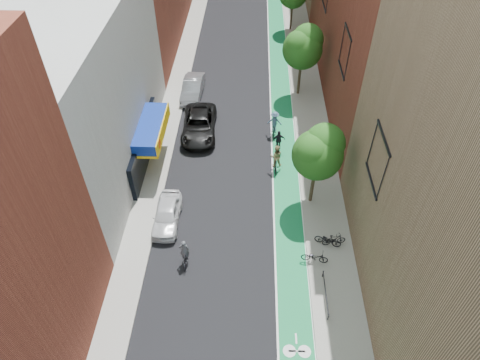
# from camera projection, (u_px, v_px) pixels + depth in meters

# --- Properties ---
(ground) EXTENTS (160.00, 160.00, 0.00)m
(ground) POSITION_uv_depth(u_px,v_px,m) (223.00, 331.00, 23.51)
(ground) COLOR black
(ground) RESTS_ON ground
(bike_lane) EXTENTS (2.00, 68.00, 0.01)m
(bike_lane) POSITION_uv_depth(u_px,v_px,m) (280.00, 83.00, 42.14)
(bike_lane) COLOR #157A40
(bike_lane) RESTS_ON ground
(sidewalk_left) EXTENTS (2.00, 68.00, 0.15)m
(sidewalk_left) POSITION_uv_depth(u_px,v_px,m) (179.00, 80.00, 42.34)
(sidewalk_left) COLOR gray
(sidewalk_left) RESTS_ON ground
(sidewalk_right) EXTENTS (3.00, 68.00, 0.15)m
(sidewalk_right) POSITION_uv_depth(u_px,v_px,m) (305.00, 83.00, 42.03)
(sidewalk_right) COLOR gray
(sidewalk_right) RESTS_ON ground
(building_left_white) EXTENTS (8.00, 20.00, 12.00)m
(building_left_white) POSITION_uv_depth(u_px,v_px,m) (76.00, 94.00, 29.71)
(building_left_white) COLOR silver
(building_left_white) RESTS_ON ground
(tree_near) EXTENTS (3.40, 3.36, 6.42)m
(tree_near) POSITION_uv_depth(u_px,v_px,m) (319.00, 151.00, 27.36)
(tree_near) COLOR #332619
(tree_near) RESTS_ON ground
(tree_mid) EXTENTS (3.55, 3.53, 6.74)m
(tree_mid) POSITION_uv_depth(u_px,v_px,m) (303.00, 46.00, 37.29)
(tree_mid) COLOR #332619
(tree_mid) RESTS_ON ground
(parked_car_white) EXTENTS (1.72, 4.22, 1.44)m
(parked_car_white) POSITION_uv_depth(u_px,v_px,m) (167.00, 214.00, 28.73)
(parked_car_white) COLOR silver
(parked_car_white) RESTS_ON ground
(parked_car_black) EXTENTS (2.98, 6.07, 1.66)m
(parked_car_black) POSITION_uv_depth(u_px,v_px,m) (199.00, 125.00, 35.78)
(parked_car_black) COLOR black
(parked_car_black) RESTS_ON ground
(parked_car_silver) EXTENTS (1.93, 4.97, 1.62)m
(parked_car_silver) POSITION_uv_depth(u_px,v_px,m) (193.00, 88.00, 39.95)
(parked_car_silver) COLOR gray
(parked_car_silver) RESTS_ON ground
(cyclist_lead) EXTENTS (0.68, 1.67, 2.01)m
(cyclist_lead) POSITION_uv_depth(u_px,v_px,m) (185.00, 256.00, 26.32)
(cyclist_lead) COLOR black
(cyclist_lead) RESTS_ON ground
(cyclist_lane_near) EXTENTS (0.94, 1.84, 2.22)m
(cyclist_lane_near) POSITION_uv_depth(u_px,v_px,m) (276.00, 160.00, 32.41)
(cyclist_lane_near) COLOR black
(cyclist_lane_near) RESTS_ON ground
(cyclist_lane_mid) EXTENTS (1.05, 1.71, 2.05)m
(cyclist_lane_mid) POSITION_uv_depth(u_px,v_px,m) (278.00, 144.00, 33.98)
(cyclist_lane_mid) COLOR black
(cyclist_lane_mid) RESTS_ON ground
(cyclist_lane_far) EXTENTS (1.27, 1.71, 2.18)m
(cyclist_lane_far) POSITION_uv_depth(u_px,v_px,m) (274.00, 124.00, 35.55)
(cyclist_lane_far) COLOR black
(cyclist_lane_far) RESTS_ON ground
(parked_bike_near) EXTENTS (1.74, 0.81, 0.88)m
(parked_bike_near) POSITION_uv_depth(u_px,v_px,m) (315.00, 257.00, 26.37)
(parked_bike_near) COLOR black
(parked_bike_near) RESTS_ON sidewalk_right
(parked_bike_mid) EXTENTS (1.60, 0.72, 0.93)m
(parked_bike_mid) POSITION_uv_depth(u_px,v_px,m) (334.00, 240.00, 27.30)
(parked_bike_mid) COLOR black
(parked_bike_mid) RESTS_ON sidewalk_right
(parked_bike_far) EXTENTS (1.82, 1.08, 0.90)m
(parked_bike_far) POSITION_uv_depth(u_px,v_px,m) (328.00, 240.00, 27.32)
(parked_bike_far) COLOR black
(parked_bike_far) RESTS_ON sidewalk_right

